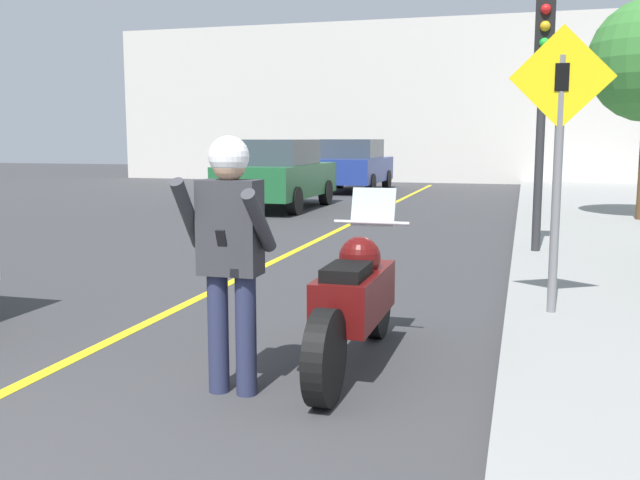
# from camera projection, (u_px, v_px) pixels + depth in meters

# --- Properties ---
(road_center_line) EXTENTS (0.12, 36.00, 0.01)m
(road_center_line) POSITION_uv_depth(u_px,v_px,m) (250.00, 273.00, 9.09)
(road_center_line) COLOR yellow
(road_center_line) RESTS_ON ground
(building_backdrop) EXTENTS (28.00, 1.20, 6.24)m
(building_backdrop) POSITION_uv_depth(u_px,v_px,m) (455.00, 102.00, 27.52)
(building_backdrop) COLOR beige
(building_backdrop) RESTS_ON ground
(motorcycle) EXTENTS (0.62, 2.29, 1.30)m
(motorcycle) POSITION_uv_depth(u_px,v_px,m) (355.00, 300.00, 5.32)
(motorcycle) COLOR black
(motorcycle) RESTS_ON ground
(person_biker) EXTENTS (0.59, 0.47, 1.72)m
(person_biker) POSITION_uv_depth(u_px,v_px,m) (230.00, 238.00, 4.65)
(person_biker) COLOR #282D4C
(person_biker) RESTS_ON ground
(crossing_sign) EXTENTS (0.91, 0.08, 2.56)m
(crossing_sign) POSITION_uv_depth(u_px,v_px,m) (559.00, 143.00, 6.33)
(crossing_sign) COLOR slate
(crossing_sign) RESTS_ON sidewalk_curb
(traffic_light) EXTENTS (0.26, 0.30, 3.45)m
(traffic_light) POSITION_uv_depth(u_px,v_px,m) (543.00, 77.00, 9.76)
(traffic_light) COLOR #2D2D30
(traffic_light) RESTS_ON sidewalk_curb
(parked_car_green) EXTENTS (1.88, 4.20, 1.68)m
(parked_car_green) POSITION_uv_depth(u_px,v_px,m) (278.00, 174.00, 17.28)
(parked_car_green) COLOR black
(parked_car_green) RESTS_ON ground
(parked_car_blue) EXTENTS (1.88, 4.20, 1.68)m
(parked_car_blue) POSITION_uv_depth(u_px,v_px,m) (354.00, 165.00, 23.04)
(parked_car_blue) COLOR black
(parked_car_blue) RESTS_ON ground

